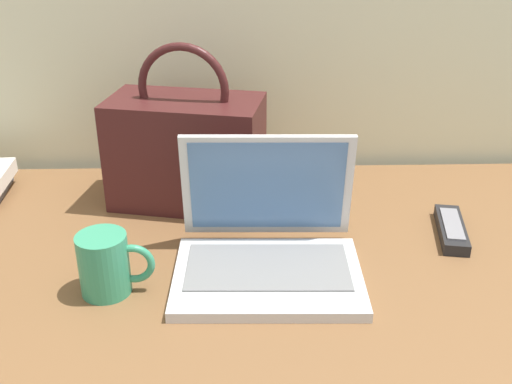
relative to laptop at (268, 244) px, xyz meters
The scene contains 5 objects.
desk 0.09m from the laptop, 124.59° to the left, with size 1.60×0.76×0.03m.
laptop is the anchor object (origin of this frame).
coffee_mug 0.27m from the laptop, 166.50° to the right, with size 0.12×0.08×0.10m.
remote_control_near 0.37m from the laptop, 16.30° to the left, with size 0.07×0.17×0.02m.
handbag 0.31m from the laptop, 120.57° to the left, with size 0.33×0.22×0.33m.
Camera 1 is at (-0.01, -0.94, 0.61)m, focal length 42.99 mm.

